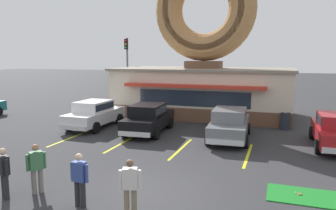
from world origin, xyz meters
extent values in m
plane|color=#2D2D30|center=(0.00, 0.00, 0.00)|extent=(160.00, 160.00, 0.00)
cube|color=brown|center=(-1.47, 14.00, 0.45)|extent=(12.00, 6.00, 0.90)
cube|color=beige|center=(-1.47, 14.00, 2.05)|extent=(12.00, 6.00, 2.30)
cube|color=gray|center=(-1.47, 14.00, 3.28)|extent=(12.30, 6.30, 0.16)
cube|color=red|center=(-1.47, 10.70, 2.35)|extent=(9.00, 0.60, 0.20)
cube|color=#232D3D|center=(-1.47, 10.98, 1.55)|extent=(7.20, 0.03, 1.00)
cube|color=brown|center=(-1.47, 14.00, 3.61)|extent=(2.40, 1.80, 0.50)
torus|color=#B27F4C|center=(-1.47, 14.00, 7.41)|extent=(7.10, 1.90, 7.10)
torus|color=#9E6B42|center=(-1.47, 13.57, 7.41)|extent=(6.25, 1.05, 6.24)
torus|color=#D17F47|center=(4.45, 1.31, 0.05)|extent=(0.13, 0.13, 0.04)
sphere|color=white|center=(4.34, 1.39, 0.05)|extent=(0.04, 0.04, 0.04)
cube|color=black|center=(-3.05, 7.53, 0.66)|extent=(2.02, 4.50, 0.68)
cube|color=black|center=(-3.05, 7.38, 1.30)|extent=(1.68, 2.19, 0.60)
cube|color=#232D3D|center=(-3.05, 7.38, 1.32)|extent=(1.70, 2.11, 0.36)
cube|color=silver|center=(-3.19, 9.75, 0.42)|extent=(1.67, 0.20, 0.24)
cube|color=silver|center=(-2.92, 5.30, 0.42)|extent=(1.67, 0.20, 0.24)
cylinder|color=black|center=(-4.01, 8.84, 0.32)|extent=(0.26, 0.65, 0.64)
cylinder|color=black|center=(-2.26, 8.94, 0.32)|extent=(0.26, 0.65, 0.64)
cylinder|color=black|center=(-3.85, 6.11, 0.32)|extent=(0.26, 0.65, 0.64)
cylinder|color=black|center=(-2.09, 6.22, 0.32)|extent=(0.26, 0.65, 0.64)
cube|color=silver|center=(-6.59, 7.75, 0.66)|extent=(1.79, 4.41, 0.68)
cube|color=silver|center=(-6.59, 7.60, 1.30)|extent=(1.58, 2.11, 0.60)
cube|color=#232D3D|center=(-6.59, 7.60, 1.32)|extent=(1.60, 2.03, 0.36)
cube|color=silver|center=(-6.58, 9.98, 0.42)|extent=(1.67, 0.11, 0.24)
cube|color=silver|center=(-6.61, 5.52, 0.42)|extent=(1.67, 0.11, 0.24)
cylinder|color=black|center=(-7.46, 9.12, 0.32)|extent=(0.23, 0.64, 0.64)
cylinder|color=black|center=(-5.70, 9.11, 0.32)|extent=(0.23, 0.64, 0.64)
cylinder|color=black|center=(-7.48, 6.39, 0.32)|extent=(0.23, 0.64, 0.64)
cylinder|color=black|center=(-5.72, 6.38, 0.32)|extent=(0.23, 0.64, 0.64)
cube|color=maroon|center=(6.27, 7.56, 0.66)|extent=(1.80, 4.42, 0.68)
cube|color=silver|center=(6.25, 9.79, 0.42)|extent=(1.67, 0.12, 0.24)
cylinder|color=black|center=(5.38, 8.91, 0.32)|extent=(0.23, 0.64, 0.64)
cylinder|color=black|center=(5.40, 6.19, 0.32)|extent=(0.23, 0.64, 0.64)
cube|color=slate|center=(1.40, 7.43, 0.66)|extent=(2.00, 4.49, 0.68)
cube|color=slate|center=(1.41, 7.28, 1.30)|extent=(1.68, 2.18, 0.60)
cube|color=#232D3D|center=(1.41, 7.28, 1.32)|extent=(1.69, 2.10, 0.36)
cube|color=silver|center=(1.28, 9.66, 0.42)|extent=(1.67, 0.19, 0.24)
cube|color=silver|center=(1.53, 5.21, 0.42)|extent=(1.67, 0.19, 0.24)
cylinder|color=black|center=(0.45, 8.74, 0.32)|extent=(0.26, 0.65, 0.64)
cylinder|color=black|center=(2.20, 8.84, 0.32)|extent=(0.26, 0.65, 0.64)
cylinder|color=black|center=(0.60, 6.02, 0.32)|extent=(0.26, 0.65, 0.64)
cylinder|color=black|center=(2.36, 6.12, 0.32)|extent=(0.26, 0.65, 0.64)
cylinder|color=#232328|center=(-1.32, -1.51, 0.38)|extent=(0.15, 0.15, 0.76)
cylinder|color=#232328|center=(-1.52, -1.49, 0.38)|extent=(0.15, 0.15, 0.76)
cube|color=#33478C|center=(-1.42, -1.50, 1.04)|extent=(0.40, 0.27, 0.56)
cylinder|color=#33478C|center=(-1.17, -1.53, 1.01)|extent=(0.10, 0.10, 0.51)
cylinder|color=#33478C|center=(-1.67, -1.48, 1.01)|extent=(0.10, 0.10, 0.51)
sphere|color=beige|center=(-1.42, -1.50, 1.45)|extent=(0.20, 0.20, 0.20)
cylinder|color=slate|center=(-3.27, -1.22, 0.38)|extent=(0.15, 0.15, 0.77)
cylinder|color=slate|center=(-3.15, -1.05, 0.38)|extent=(0.15, 0.15, 0.77)
cube|color=#386B42|center=(-3.21, -1.13, 1.05)|extent=(0.42, 0.45, 0.56)
cylinder|color=#386B42|center=(-3.35, -1.34, 1.02)|extent=(0.10, 0.10, 0.52)
cylinder|color=#386B42|center=(-3.06, -0.93, 1.02)|extent=(0.10, 0.10, 0.52)
sphere|color=#9E7051|center=(-3.21, -1.13, 1.46)|extent=(0.21, 0.21, 0.21)
cylinder|color=#7F7056|center=(0.24, -1.50, 0.38)|extent=(0.15, 0.15, 0.76)
cylinder|color=#7F7056|center=(0.05, -1.56, 0.38)|extent=(0.15, 0.15, 0.76)
cube|color=silver|center=(0.14, -1.53, 1.04)|extent=(0.44, 0.35, 0.56)
cylinder|color=silver|center=(0.38, -1.45, 1.01)|extent=(0.10, 0.10, 0.51)
cylinder|color=silver|center=(-0.09, -1.61, 1.01)|extent=(0.10, 0.10, 0.51)
sphere|color=brown|center=(0.14, -1.53, 1.45)|extent=(0.20, 0.20, 0.20)
cylinder|color=#232328|center=(-3.75, -1.81, 0.38)|extent=(0.15, 0.15, 0.76)
cylinder|color=#232328|center=(-3.93, -1.72, 0.38)|extent=(0.15, 0.15, 0.76)
cube|color=black|center=(-3.84, -1.76, 1.04)|extent=(0.45, 0.39, 0.56)
cylinder|color=black|center=(-3.62, -1.88, 1.01)|extent=(0.10, 0.10, 0.51)
cylinder|color=black|center=(-4.07, -1.65, 1.01)|extent=(0.10, 0.10, 0.51)
sphere|color=beige|center=(-3.84, -1.76, 1.45)|extent=(0.20, 0.20, 0.20)
cylinder|color=#232833|center=(4.10, 10.78, 0.47)|extent=(0.56, 0.56, 0.95)
torus|color=black|center=(4.10, 10.78, 0.95)|extent=(0.57, 0.57, 0.05)
cylinder|color=#595B60|center=(-9.32, 17.81, 2.90)|extent=(0.16, 0.16, 5.80)
cube|color=black|center=(-9.32, 17.63, 5.25)|extent=(0.28, 0.24, 0.90)
sphere|color=red|center=(-9.32, 17.51, 5.55)|extent=(0.18, 0.18, 0.18)
sphere|color=orange|center=(-9.32, 17.51, 5.25)|extent=(0.18, 0.18, 0.18)
sphere|color=green|center=(-9.32, 17.51, 4.95)|extent=(0.18, 0.18, 0.18)
cube|color=yellow|center=(-6.43, 5.00, 0.00)|extent=(0.12, 3.60, 0.01)
cube|color=yellow|center=(-3.43, 5.00, 0.00)|extent=(0.12, 3.60, 0.01)
cube|color=yellow|center=(-0.43, 5.00, 0.00)|extent=(0.12, 3.60, 0.01)
cube|color=yellow|center=(2.57, 5.00, 0.00)|extent=(0.12, 3.60, 0.01)
camera|label=1|loc=(3.74, -8.92, 4.20)|focal=35.00mm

